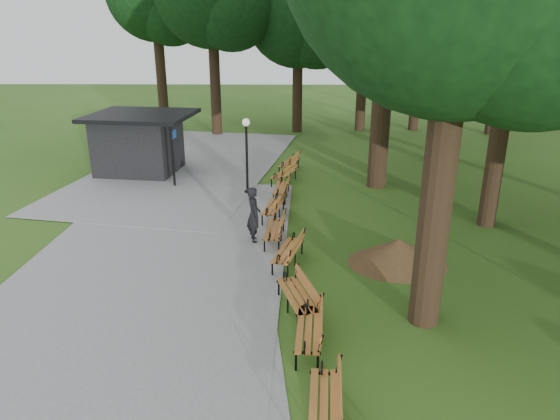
{
  "coord_description": "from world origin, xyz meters",
  "views": [
    {
      "loc": [
        0.08,
        -9.92,
        6.56
      ],
      "look_at": [
        -0.18,
        4.86,
        1.1
      ],
      "focal_mm": 32.29,
      "sensor_mm": 36.0,
      "label": 1
    }
  ],
  "objects_px": {
    "dirt_mound": "(398,252)",
    "bench_1": "(324,404)",
    "bench_4": "(288,251)",
    "bench_9": "(289,163)",
    "bench_5": "(274,229)",
    "bench_3": "(297,296)",
    "person": "(254,215)",
    "lamp_post": "(246,140)",
    "bench_7": "(281,188)",
    "bench_8": "(284,174)",
    "kiosk": "(138,143)",
    "bench_2": "(309,329)",
    "bench_6": "(273,207)"
  },
  "relations": [
    {
      "from": "person",
      "to": "bench_9",
      "type": "relative_size",
      "value": 0.96
    },
    {
      "from": "bench_3",
      "to": "bench_8",
      "type": "xyz_separation_m",
      "value": [
        -0.42,
        10.52,
        0.0
      ]
    },
    {
      "from": "kiosk",
      "to": "bench_9",
      "type": "bearing_deg",
      "value": 8.51
    },
    {
      "from": "person",
      "to": "bench_7",
      "type": "relative_size",
      "value": 0.96
    },
    {
      "from": "person",
      "to": "bench_5",
      "type": "relative_size",
      "value": 0.96
    },
    {
      "from": "bench_5",
      "to": "bench_2",
      "type": "bearing_deg",
      "value": 13.36
    },
    {
      "from": "bench_2",
      "to": "kiosk",
      "type": "bearing_deg",
      "value": -147.31
    },
    {
      "from": "kiosk",
      "to": "bench_1",
      "type": "relative_size",
      "value": 2.35
    },
    {
      "from": "bench_3",
      "to": "bench_7",
      "type": "relative_size",
      "value": 1.0
    },
    {
      "from": "bench_3",
      "to": "bench_8",
      "type": "distance_m",
      "value": 10.53
    },
    {
      "from": "dirt_mound",
      "to": "bench_1",
      "type": "height_order",
      "value": "bench_1"
    },
    {
      "from": "bench_3",
      "to": "bench_5",
      "type": "xyz_separation_m",
      "value": [
        -0.66,
        4.16,
        0.0
      ]
    },
    {
      "from": "bench_2",
      "to": "bench_6",
      "type": "relative_size",
      "value": 1.0
    },
    {
      "from": "dirt_mound",
      "to": "bench_4",
      "type": "bearing_deg",
      "value": -177.97
    },
    {
      "from": "bench_4",
      "to": "bench_9",
      "type": "xyz_separation_m",
      "value": [
        0.03,
        9.83,
        0.0
      ]
    },
    {
      "from": "bench_9",
      "to": "bench_1",
      "type": "bearing_deg",
      "value": 19.88
    },
    {
      "from": "bench_6",
      "to": "lamp_post",
      "type": "bearing_deg",
      "value": -147.83
    },
    {
      "from": "bench_2",
      "to": "bench_8",
      "type": "height_order",
      "value": "same"
    },
    {
      "from": "lamp_post",
      "to": "bench_1",
      "type": "bearing_deg",
      "value": -79.69
    },
    {
      "from": "bench_3",
      "to": "bench_4",
      "type": "xyz_separation_m",
      "value": [
        -0.22,
        2.55,
        0.0
      ]
    },
    {
      "from": "bench_4",
      "to": "bench_7",
      "type": "xyz_separation_m",
      "value": [
        -0.28,
        5.91,
        0.0
      ]
    },
    {
      "from": "bench_1",
      "to": "bench_7",
      "type": "height_order",
      "value": "same"
    },
    {
      "from": "dirt_mound",
      "to": "bench_9",
      "type": "xyz_separation_m",
      "value": [
        -3.16,
        9.71,
        0.05
      ]
    },
    {
      "from": "lamp_post",
      "to": "bench_4",
      "type": "distance_m",
      "value": 7.02
    },
    {
      "from": "lamp_post",
      "to": "bench_7",
      "type": "distance_m",
      "value": 2.37
    },
    {
      "from": "bench_9",
      "to": "bench_5",
      "type": "bearing_deg",
      "value": 14.45
    },
    {
      "from": "bench_5",
      "to": "bench_6",
      "type": "bearing_deg",
      "value": -173.1
    },
    {
      "from": "bench_1",
      "to": "bench_8",
      "type": "relative_size",
      "value": 1.0
    },
    {
      "from": "dirt_mound",
      "to": "bench_1",
      "type": "relative_size",
      "value": 1.27
    },
    {
      "from": "person",
      "to": "bench_3",
      "type": "distance_m",
      "value": 4.43
    },
    {
      "from": "person",
      "to": "bench_3",
      "type": "relative_size",
      "value": 0.96
    },
    {
      "from": "dirt_mound",
      "to": "bench_4",
      "type": "height_order",
      "value": "bench_4"
    },
    {
      "from": "bench_1",
      "to": "bench_6",
      "type": "distance_m",
      "value": 10.01
    },
    {
      "from": "bench_1",
      "to": "bench_9",
      "type": "distance_m",
      "value": 16.05
    },
    {
      "from": "lamp_post",
      "to": "bench_5",
      "type": "height_order",
      "value": "lamp_post"
    },
    {
      "from": "bench_3",
      "to": "bench_7",
      "type": "xyz_separation_m",
      "value": [
        -0.5,
        8.47,
        0.0
      ]
    },
    {
      "from": "bench_1",
      "to": "bench_5",
      "type": "bearing_deg",
      "value": -167.82
    },
    {
      "from": "bench_5",
      "to": "dirt_mound",
      "type": "bearing_deg",
      "value": 71.92
    },
    {
      "from": "bench_1",
      "to": "kiosk",
      "type": "bearing_deg",
      "value": -150.03
    },
    {
      "from": "bench_2",
      "to": "bench_5",
      "type": "relative_size",
      "value": 1.0
    },
    {
      "from": "bench_1",
      "to": "bench_9",
      "type": "relative_size",
      "value": 1.0
    },
    {
      "from": "bench_2",
      "to": "bench_7",
      "type": "bearing_deg",
      "value": -171.65
    },
    {
      "from": "bench_6",
      "to": "bench_1",
      "type": "bearing_deg",
      "value": 16.93
    },
    {
      "from": "bench_1",
      "to": "bench_8",
      "type": "distance_m",
      "value": 14.2
    },
    {
      "from": "person",
      "to": "lamp_post",
      "type": "xyz_separation_m",
      "value": [
        -0.6,
        4.92,
        1.32
      ]
    },
    {
      "from": "bench_8",
      "to": "bench_9",
      "type": "height_order",
      "value": "same"
    },
    {
      "from": "kiosk",
      "to": "bench_8",
      "type": "xyz_separation_m",
      "value": [
        6.77,
        -1.68,
        -0.96
      ]
    },
    {
      "from": "bench_4",
      "to": "bench_1",
      "type": "bearing_deg",
      "value": 21.05
    },
    {
      "from": "bench_5",
      "to": "bench_9",
      "type": "relative_size",
      "value": 1.0
    },
    {
      "from": "bench_3",
      "to": "bench_7",
      "type": "bearing_deg",
      "value": 166.87
    }
  ]
}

